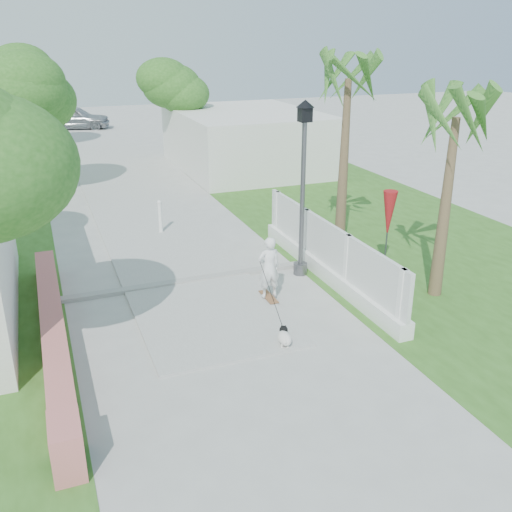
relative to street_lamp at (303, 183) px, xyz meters
name	(u,v)px	position (x,y,z in m)	size (l,w,h in m)	color
ground	(284,424)	(-2.90, -5.50, -2.43)	(90.00, 90.00, 0.00)	#B7B7B2
path_strip	(110,168)	(-2.90, 14.50, -2.40)	(3.20, 36.00, 0.06)	#B7B7B2
curb	(188,281)	(-2.90, 0.50, -2.38)	(6.50, 0.25, 0.10)	#999993
grass_right	(381,227)	(4.10, 2.50, -2.42)	(8.00, 20.00, 0.01)	#34601E
pink_wall	(55,341)	(-6.20, -1.95, -2.11)	(0.45, 8.20, 0.80)	#C06262
lattice_fence	(327,258)	(0.50, -0.50, -1.88)	(0.35, 7.00, 1.50)	white
building_right	(246,139)	(3.10, 12.50, -1.13)	(6.00, 8.00, 2.60)	silver
street_lamp	(303,183)	(0.00, 0.00, 0.00)	(0.44, 0.44, 4.44)	#59595E
bollard	(160,216)	(-2.70, 4.50, -1.84)	(0.14, 0.14, 1.09)	white
patio_umbrella	(389,215)	(1.90, -1.00, -0.74)	(0.36, 0.36, 2.30)	#59595E
tree_path_left	(32,94)	(-5.88, 10.48, 1.39)	(3.40, 3.40, 5.23)	#4C3826
tree_path_right	(174,89)	(0.32, 14.48, 1.07)	(3.00, 3.00, 4.79)	#4C3826
tree_path_far	(32,76)	(-5.68, 20.48, 1.39)	(3.20, 3.20, 5.17)	#4C3826
palm_far	(348,91)	(1.70, 1.00, 2.06)	(1.80, 1.80, 5.30)	brown
palm_near	(455,129)	(2.50, -2.30, 1.53)	(1.80, 1.80, 4.70)	brown
skateboarder	(269,283)	(-1.61, -1.74, -1.71)	(0.81, 2.32, 1.57)	brown
dog	(284,337)	(-1.90, -3.25, -2.21)	(0.38, 0.56, 0.40)	silver
parked_car	(74,118)	(-3.41, 27.14, -1.67)	(1.79, 4.46, 1.52)	#A3A6AB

